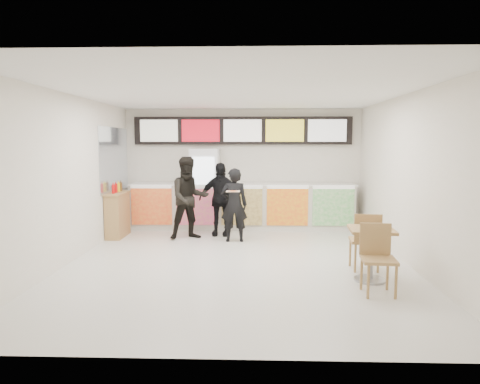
{
  "coord_description": "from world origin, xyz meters",
  "views": [
    {
      "loc": [
        0.29,
        -7.5,
        2.12
      ],
      "look_at": [
        0.01,
        1.2,
        1.14
      ],
      "focal_mm": 32.0,
      "sensor_mm": 36.0,
      "label": 1
    }
  ],
  "objects_px": {
    "drinks_fridge": "(205,189)",
    "customer_main": "(234,205)",
    "customer_left": "(189,198)",
    "condiment_ledge": "(118,214)",
    "cafe_table": "(371,244)",
    "service_counter": "(242,206)",
    "customer_mid": "(220,199)"
  },
  "relations": [
    {
      "from": "customer_main",
      "to": "customer_left",
      "type": "distance_m",
      "value": 1.05
    },
    {
      "from": "customer_main",
      "to": "drinks_fridge",
      "type": "bearing_deg",
      "value": -66.47
    },
    {
      "from": "drinks_fridge",
      "to": "customer_mid",
      "type": "height_order",
      "value": "drinks_fridge"
    },
    {
      "from": "service_counter",
      "to": "cafe_table",
      "type": "height_order",
      "value": "service_counter"
    },
    {
      "from": "drinks_fridge",
      "to": "customer_left",
      "type": "relative_size",
      "value": 1.09
    },
    {
      "from": "drinks_fridge",
      "to": "customer_main",
      "type": "distance_m",
      "value": 1.67
    },
    {
      "from": "customer_main",
      "to": "customer_left",
      "type": "bearing_deg",
      "value": -18.39
    },
    {
      "from": "customer_mid",
      "to": "customer_main",
      "type": "bearing_deg",
      "value": -54.84
    },
    {
      "from": "drinks_fridge",
      "to": "customer_mid",
      "type": "relative_size",
      "value": 1.18
    },
    {
      "from": "customer_left",
      "to": "condiment_ledge",
      "type": "bearing_deg",
      "value": 152.94
    },
    {
      "from": "customer_left",
      "to": "customer_mid",
      "type": "bearing_deg",
      "value": 7.77
    },
    {
      "from": "customer_left",
      "to": "drinks_fridge",
      "type": "bearing_deg",
      "value": 57.71
    },
    {
      "from": "drinks_fridge",
      "to": "condiment_ledge",
      "type": "height_order",
      "value": "drinks_fridge"
    },
    {
      "from": "cafe_table",
      "to": "customer_mid",
      "type": "bearing_deg",
      "value": 133.56
    },
    {
      "from": "customer_left",
      "to": "service_counter",
      "type": "bearing_deg",
      "value": 23.96
    },
    {
      "from": "cafe_table",
      "to": "drinks_fridge",
      "type": "bearing_deg",
      "value": 131.6
    },
    {
      "from": "customer_left",
      "to": "customer_mid",
      "type": "relative_size",
      "value": 1.09
    },
    {
      "from": "customer_mid",
      "to": "cafe_table",
      "type": "xyz_separation_m",
      "value": [
        2.59,
        -3.25,
        -0.27
      ]
    },
    {
      "from": "service_counter",
      "to": "drinks_fridge",
      "type": "relative_size",
      "value": 2.78
    },
    {
      "from": "service_counter",
      "to": "cafe_table",
      "type": "distance_m",
      "value": 4.58
    },
    {
      "from": "cafe_table",
      "to": "service_counter",
      "type": "bearing_deg",
      "value": 122.3
    },
    {
      "from": "drinks_fridge",
      "to": "customer_main",
      "type": "bearing_deg",
      "value": -61.26
    },
    {
      "from": "customer_left",
      "to": "customer_mid",
      "type": "height_order",
      "value": "customer_left"
    },
    {
      "from": "service_counter",
      "to": "customer_main",
      "type": "relative_size",
      "value": 3.47
    },
    {
      "from": "customer_left",
      "to": "cafe_table",
      "type": "bearing_deg",
      "value": -63.66
    },
    {
      "from": "customer_main",
      "to": "customer_mid",
      "type": "height_order",
      "value": "customer_mid"
    },
    {
      "from": "service_counter",
      "to": "customer_mid",
      "type": "bearing_deg",
      "value": -121.03
    },
    {
      "from": "service_counter",
      "to": "cafe_table",
      "type": "xyz_separation_m",
      "value": [
        2.1,
        -4.07,
        0.0
      ]
    },
    {
      "from": "service_counter",
      "to": "cafe_table",
      "type": "relative_size",
      "value": 3.25
    },
    {
      "from": "customer_mid",
      "to": "condiment_ledge",
      "type": "bearing_deg",
      "value": -168.84
    },
    {
      "from": "customer_left",
      "to": "condiment_ledge",
      "type": "relative_size",
      "value": 1.51
    },
    {
      "from": "drinks_fridge",
      "to": "customer_main",
      "type": "xyz_separation_m",
      "value": [
        0.8,
        -1.45,
        -0.2
      ]
    }
  ]
}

